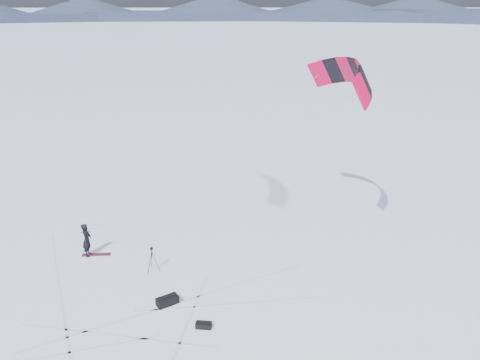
{
  "coord_description": "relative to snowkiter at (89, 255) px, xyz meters",
  "views": [
    {
      "loc": [
        3.85,
        -17.85,
        12.34
      ],
      "look_at": [
        4.91,
        4.69,
        3.66
      ],
      "focal_mm": 35.0,
      "sensor_mm": 36.0,
      "label": 1
    }
  ],
  "objects": [
    {
      "name": "snowkiter",
      "position": [
        0.0,
        0.0,
        0.0
      ],
      "size": [
        0.45,
        0.67,
        1.8
      ],
      "primitive_type": "imported",
      "rotation": [
        0.0,
        0.0,
        1.6
      ],
      "color": "black",
      "rests_on": "ground"
    },
    {
      "name": "ground",
      "position": [
        2.99,
        -3.71,
        0.0
      ],
      "size": [
        1800.0,
        1800.0,
        0.0
      ],
      "primitive_type": "plane",
      "color": "white"
    },
    {
      "name": "tripod",
      "position": [
        3.53,
        -1.66,
        0.83
      ],
      "size": [
        0.58,
        0.61,
        1.29
      ],
      "rotation": [
        0.0,
        0.0,
        -0.16
      ],
      "color": "black",
      "rests_on": "ground"
    },
    {
      "name": "snow_tracks",
      "position": [
        2.35,
        -4.06,
        0.0
      ],
      "size": [
        14.76,
        10.25,
        0.01
      ],
      "color": "#ADBEDA",
      "rests_on": "ground"
    },
    {
      "name": "gear_bag_b",
      "position": [
        6.11,
        -6.04,
        0.13
      ],
      "size": [
        0.68,
        0.41,
        0.29
      ],
      "rotation": [
        0.0,
        0.0,
        -0.16
      ],
      "color": "black",
      "rests_on": "ground"
    },
    {
      "name": "snowboard",
      "position": [
        0.38,
        0.01,
        0.02
      ],
      "size": [
        1.47,
        0.32,
        0.04
      ],
      "primitive_type": "cube",
      "rotation": [
        0.0,
        0.0,
        0.03
      ],
      "color": "maroon",
      "rests_on": "ground"
    },
    {
      "name": "horizon_hills",
      "position": [
        2.99,
        -3.71,
        3.9
      ],
      "size": [
        704.0,
        704.0,
        9.26
      ],
      "color": "black",
      "rests_on": "ground"
    },
    {
      "name": "gear_bag_a",
      "position": [
        4.5,
        -4.41,
        0.19
      ],
      "size": [
        1.04,
        0.86,
        0.42
      ],
      "rotation": [
        0.0,
        0.0,
        0.53
      ],
      "color": "black",
      "rests_on": "ground"
    },
    {
      "name": "power_kite",
      "position": [
        13.32,
        1.88,
        8.77
      ],
      "size": [
        14.54,
        6.33,
        8.37
      ],
      "color": "red",
      "rests_on": "ground"
    }
  ]
}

